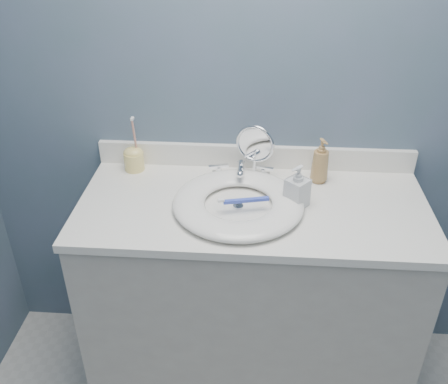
# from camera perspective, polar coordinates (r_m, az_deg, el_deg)

# --- Properties ---
(back_wall) EXTENTS (2.20, 0.02, 2.40)m
(back_wall) POSITION_cam_1_polar(r_m,az_deg,el_deg) (1.84, 3.84, 11.83)
(back_wall) COLOR #48616C
(back_wall) RESTS_ON ground
(vanity_cabinet) EXTENTS (1.20, 0.55, 0.85)m
(vanity_cabinet) POSITION_cam_1_polar(r_m,az_deg,el_deg) (2.02, 2.92, -12.15)
(vanity_cabinet) COLOR beige
(vanity_cabinet) RESTS_ON ground
(countertop) EXTENTS (1.22, 0.57, 0.03)m
(countertop) POSITION_cam_1_polar(r_m,az_deg,el_deg) (1.75, 3.31, -1.70)
(countertop) COLOR white
(countertop) RESTS_ON vanity_cabinet
(backsplash) EXTENTS (1.22, 0.02, 0.09)m
(backsplash) POSITION_cam_1_polar(r_m,az_deg,el_deg) (1.94, 3.54, 4.06)
(backsplash) COLOR white
(backsplash) RESTS_ON countertop
(basin) EXTENTS (0.45, 0.45, 0.04)m
(basin) POSITION_cam_1_polar(r_m,az_deg,el_deg) (1.70, 1.64, -1.23)
(basin) COLOR white
(basin) RESTS_ON countertop
(drain) EXTENTS (0.04, 0.04, 0.01)m
(drain) POSITION_cam_1_polar(r_m,az_deg,el_deg) (1.71, 1.63, -1.66)
(drain) COLOR silver
(drain) RESTS_ON countertop
(faucet) EXTENTS (0.25, 0.13, 0.07)m
(faucet) POSITION_cam_1_polar(r_m,az_deg,el_deg) (1.87, 1.93, 2.28)
(faucet) COLOR silver
(faucet) RESTS_ON countertop
(makeup_mirror) EXTENTS (0.14, 0.08, 0.22)m
(makeup_mirror) POSITION_cam_1_polar(r_m,az_deg,el_deg) (1.83, 3.55, 4.81)
(makeup_mirror) COLOR silver
(makeup_mirror) RESTS_ON countertop
(soap_bottle_amber) EXTENTS (0.09, 0.09, 0.17)m
(soap_bottle_amber) POSITION_cam_1_polar(r_m,az_deg,el_deg) (1.86, 10.97, 3.52)
(soap_bottle_amber) COLOR #A47D4A
(soap_bottle_amber) RESTS_ON countertop
(soap_bottle_clear) EXTENTS (0.10, 0.10, 0.15)m
(soap_bottle_clear) POSITION_cam_1_polar(r_m,az_deg,el_deg) (1.70, 8.40, 0.66)
(soap_bottle_clear) COLOR silver
(soap_bottle_clear) RESTS_ON countertop
(toothbrush_holder) EXTENTS (0.08, 0.08, 0.22)m
(toothbrush_holder) POSITION_cam_1_polar(r_m,az_deg,el_deg) (1.95, -10.26, 3.86)
(toothbrush_holder) COLOR #F7DF7B
(toothbrush_holder) RESTS_ON countertop
(toothbrush_lying) EXTENTS (0.17, 0.05, 0.02)m
(toothbrush_lying) POSITION_cam_1_polar(r_m,az_deg,el_deg) (1.67, 2.32, -0.98)
(toothbrush_lying) COLOR blue
(toothbrush_lying) RESTS_ON basin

